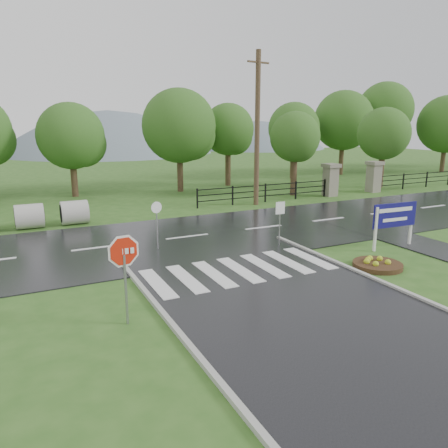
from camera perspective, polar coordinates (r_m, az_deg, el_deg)
ground at (r=11.58m, az=14.12°, el=-13.47°), size 120.00×120.00×0.00m
main_road at (r=19.74m, az=-4.80°, el=-1.78°), size 90.00×8.00×0.04m
walkway at (r=20.03m, az=25.52°, el=-2.85°), size 2.20×11.00×0.04m
crosswalk at (r=15.37m, az=2.05°, el=-5.96°), size 6.50×2.80×0.02m
pillar_west at (r=31.23m, az=13.74°, el=5.71°), size 1.00×1.00×2.24m
pillar_east at (r=33.92m, az=18.98°, el=5.95°), size 1.00×1.00×2.24m
fence_west at (r=28.25m, az=5.43°, el=4.33°), size 9.58×0.08×1.20m
hills at (r=76.36m, az=-17.33°, el=-2.94°), size 102.00×48.00×48.00m
treeline at (r=33.13m, az=-12.08°, el=4.16°), size 83.20×5.20×10.00m
stop_sign at (r=11.25m, az=-12.92°, el=-4.45°), size 1.12×0.20×2.53m
estate_billboard at (r=19.07m, az=21.40°, el=0.82°), size 2.16×0.19×1.89m
flower_bed at (r=16.66m, az=19.42°, el=-4.95°), size 1.74×1.74×0.35m
reg_sign_small at (r=18.17m, az=7.32°, el=1.25°), size 0.42×0.06×1.89m
reg_sign_round at (r=17.66m, az=-8.77°, el=0.62°), size 0.46×0.11×2.01m
utility_pole_east at (r=26.97m, az=4.36°, el=12.30°), size 1.62×0.41×9.15m
entrance_tree_left at (r=30.95m, az=9.27°, el=11.12°), size 3.45×3.45×5.77m
entrance_tree_right at (r=36.32m, az=20.16°, el=10.99°), size 3.98×3.98×6.15m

